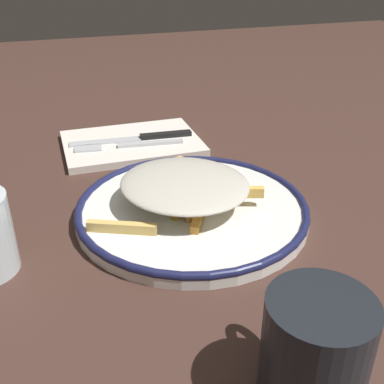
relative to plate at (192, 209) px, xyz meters
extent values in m
plane|color=#422B23|center=(0.00, 0.00, -0.01)|extent=(2.60, 2.60, 0.00)
cylinder|color=white|center=(0.00, 0.00, 0.00)|extent=(0.30, 0.30, 0.01)
torus|color=#1B1E47|center=(0.00, 0.00, 0.00)|extent=(0.30, 0.30, 0.01)
cube|color=#E9BF62|center=(-0.03, 0.10, 0.01)|extent=(0.04, 0.08, 0.01)
cube|color=gold|center=(0.02, 0.01, 0.01)|extent=(0.02, 0.08, 0.01)
cube|color=#E6BC57|center=(0.04, 0.05, 0.01)|extent=(0.06, 0.03, 0.01)
cube|color=#F0BA51|center=(-0.02, -0.05, 0.02)|extent=(0.04, 0.08, 0.01)
cube|color=gold|center=(-0.03, 0.00, 0.01)|extent=(0.07, 0.05, 0.01)
cube|color=#CB8239|center=(0.06, -0.06, 0.01)|extent=(0.07, 0.02, 0.01)
cube|color=gold|center=(-0.01, -0.02, 0.02)|extent=(0.05, 0.09, 0.01)
cube|color=gold|center=(0.02, -0.02, 0.01)|extent=(0.07, 0.04, 0.01)
cube|color=gold|center=(-0.01, 0.00, 0.01)|extent=(0.04, 0.07, 0.01)
cube|color=#DFB164|center=(0.07, -0.03, 0.02)|extent=(0.07, 0.04, 0.01)
cube|color=#E8C566|center=(0.08, 0.02, 0.01)|extent=(0.04, 0.06, 0.01)
cube|color=gold|center=(0.00, 0.00, 0.01)|extent=(0.08, 0.04, 0.01)
cube|color=#DFAE50|center=(0.00, -0.01, 0.02)|extent=(0.05, 0.06, 0.01)
cube|color=#EBC357|center=(0.04, 0.01, 0.01)|extent=(0.08, 0.01, 0.01)
cube|color=#F5BE68|center=(0.00, 0.02, 0.01)|extent=(0.09, 0.04, 0.01)
cube|color=#F0C45B|center=(0.00, 0.02, 0.02)|extent=(0.07, 0.03, 0.01)
cube|color=gold|center=(0.02, -0.02, 0.01)|extent=(0.01, 0.07, 0.01)
ellipsoid|color=beige|center=(0.01, 0.01, 0.03)|extent=(0.23, 0.22, 0.02)
cube|color=#206632|center=(-0.04, -0.02, 0.04)|extent=(0.00, 0.00, 0.00)
cube|color=#207329|center=(0.01, -0.02, 0.04)|extent=(0.00, 0.00, 0.00)
cube|color=#306034|center=(0.00, 0.00, 0.04)|extent=(0.00, 0.00, 0.00)
cube|color=#365F21|center=(0.03, -0.02, 0.04)|extent=(0.00, 0.00, 0.00)
cube|color=silver|center=(0.25, 0.03, 0.00)|extent=(0.17, 0.23, 0.01)
cube|color=silver|center=(0.22, 0.00, 0.00)|extent=(0.03, 0.11, 0.00)
cube|color=silver|center=(0.23, 0.10, 0.00)|extent=(0.03, 0.05, 0.00)
cube|color=black|center=(0.25, -0.03, 0.01)|extent=(0.02, 0.09, 0.01)
cube|color=silver|center=(0.26, 0.07, 0.00)|extent=(0.03, 0.12, 0.00)
cylinder|color=black|center=(-0.29, 0.00, 0.04)|extent=(0.08, 0.08, 0.09)
torus|color=black|center=(-0.24, 0.00, 0.04)|extent=(0.05, 0.01, 0.05)
camera|label=1|loc=(-0.50, 0.17, 0.31)|focal=44.20mm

